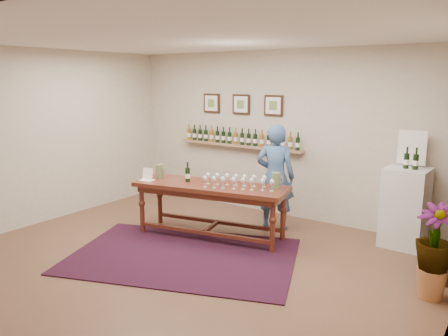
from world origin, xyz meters
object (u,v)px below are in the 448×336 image
Objects in this scene: display_pedestal at (405,207)px; person at (275,177)px; potted_plant at (434,252)px; tasting_table at (211,192)px.

display_pedestal is 0.67× the size of person.
potted_plant is at bearing 138.75° from person.
display_pedestal is 1.24× the size of potted_plant.
potted_plant is 2.68m from person.
person reaches higher than potted_plant.
potted_plant is at bearing -14.84° from tasting_table.
display_pedestal reaches higher than potted_plant.
potted_plant is (0.62, -1.43, -0.03)m from display_pedestal.
person is at bearing -167.88° from display_pedestal.
tasting_table is 1.43× the size of person.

